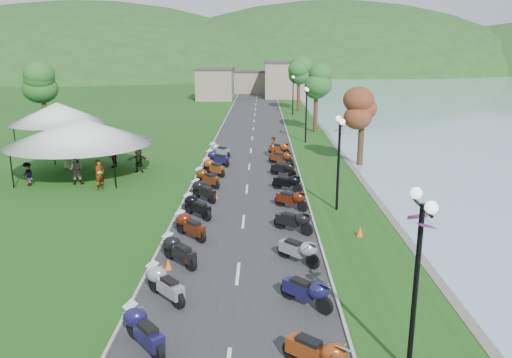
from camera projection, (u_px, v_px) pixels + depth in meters
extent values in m
cube|color=#2F2F32|center=(252.00, 139.00, 48.45)|extent=(7.00, 120.00, 0.02)
cube|color=gray|center=(246.00, 82.00, 91.35)|extent=(18.00, 16.00, 5.00)
imported|color=slate|center=(101.00, 190.00, 31.01)|extent=(0.77, 0.85, 1.91)
imported|color=slate|center=(77.00, 184.00, 32.31)|extent=(1.00, 0.63, 1.93)
imported|color=slate|center=(29.00, 186.00, 31.92)|extent=(1.04, 0.90, 1.52)
cone|color=#F2590C|center=(168.00, 264.00, 19.75)|extent=(0.29, 0.29, 0.46)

